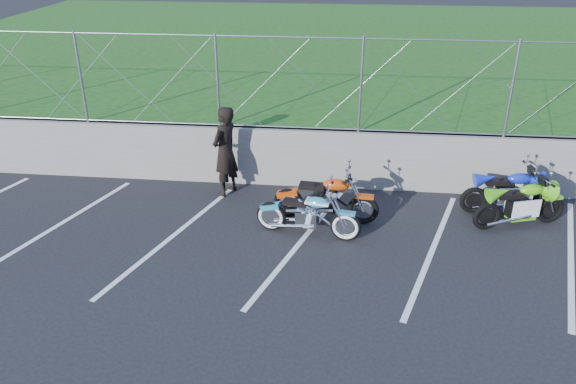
# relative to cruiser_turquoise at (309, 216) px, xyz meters

# --- Properties ---
(ground) EXTENTS (90.00, 90.00, 0.00)m
(ground) POSITION_rel_cruiser_turquoise_xyz_m (-0.13, -1.28, -0.40)
(ground) COLOR black
(ground) RESTS_ON ground
(retaining_wall) EXTENTS (30.00, 0.22, 1.30)m
(retaining_wall) POSITION_rel_cruiser_turquoise_xyz_m (-0.13, 2.22, 0.25)
(retaining_wall) COLOR #61615D
(retaining_wall) RESTS_ON ground
(grass_field) EXTENTS (30.00, 20.00, 1.30)m
(grass_field) POSITION_rel_cruiser_turquoise_xyz_m (-0.13, 12.22, 0.25)
(grass_field) COLOR #184612
(grass_field) RESTS_ON ground
(chain_link_fence) EXTENTS (28.00, 0.03, 2.00)m
(chain_link_fence) POSITION_rel_cruiser_turquoise_xyz_m (-0.13, 2.22, 1.90)
(chain_link_fence) COLOR gray
(chain_link_fence) RESTS_ON retaining_wall
(parking_lines) EXTENTS (18.29, 4.31, 0.01)m
(parking_lines) POSITION_rel_cruiser_turquoise_xyz_m (1.07, -0.28, -0.40)
(parking_lines) COLOR silver
(parking_lines) RESTS_ON ground
(cruiser_turquoise) EXTENTS (2.01, 0.63, 1.00)m
(cruiser_turquoise) POSITION_rel_cruiser_turquoise_xyz_m (0.00, 0.00, 0.00)
(cruiser_turquoise) COLOR black
(cruiser_turquoise) RESTS_ON ground
(naked_orange) EXTENTS (2.09, 0.71, 1.04)m
(naked_orange) POSITION_rel_cruiser_turquoise_xyz_m (0.30, 0.62, 0.04)
(naked_orange) COLOR black
(naked_orange) RESTS_ON ground
(sportbike_green) EXTENTS (1.86, 0.78, 1.00)m
(sportbike_green) POSITION_rel_cruiser_turquoise_xyz_m (4.02, 0.79, 0.03)
(sportbike_green) COLOR black
(sportbike_green) RESTS_ON ground
(sportbike_blue) EXTENTS (1.91, 0.68, 0.99)m
(sportbike_blue) POSITION_rel_cruiser_turquoise_xyz_m (3.92, 1.33, 0.02)
(sportbike_blue) COLOR black
(sportbike_blue) RESTS_ON ground
(person_standing) EXTENTS (0.72, 0.84, 1.95)m
(person_standing) POSITION_rel_cruiser_turquoise_xyz_m (-1.91, 1.61, 0.57)
(person_standing) COLOR black
(person_standing) RESTS_ON ground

